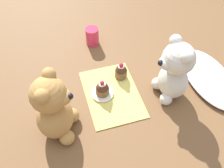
{
  "coord_description": "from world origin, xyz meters",
  "views": [
    {
      "loc": [
        0.55,
        -0.16,
        0.74
      ],
      "look_at": [
        0.0,
        0.0,
        0.06
      ],
      "focal_mm": 42.0,
      "sensor_mm": 36.0,
      "label": 1
    }
  ],
  "objects": [
    {
      "name": "tulle_cloth",
      "position": [
        0.04,
        0.36,
        0.01
      ],
      "size": [
        0.31,
        0.16,
        0.03
      ],
      "primitive_type": "ellipsoid",
      "color": "silver",
      "rests_on": "ground_plane"
    },
    {
      "name": "knitted_placemat",
      "position": [
        0.0,
        0.0,
        0.0
      ],
      "size": [
        0.26,
        0.19,
        0.01
      ],
      "primitive_type": "cube",
      "color": "#E0D166",
      "rests_on": "ground_plane"
    },
    {
      "name": "teddy_bear_cream",
      "position": [
        0.05,
        0.2,
        0.11
      ],
      "size": [
        0.12,
        0.12,
        0.23
      ],
      "rotation": [
        0.0,
        0.0,
        0.02
      ],
      "color": "silver",
      "rests_on": "ground_plane"
    },
    {
      "name": "saucer_plate",
      "position": [
        -0.01,
        -0.03,
        0.01
      ],
      "size": [
        0.08,
        0.08,
        0.01
      ],
      "primitive_type": "cylinder",
      "color": "white",
      "rests_on": "knitted_placemat"
    },
    {
      "name": "ground_plane",
      "position": [
        0.0,
        0.0,
        0.0
      ],
      "size": [
        4.0,
        4.0,
        0.0
      ],
      "primitive_type": "plane",
      "color": "brown"
    },
    {
      "name": "cupcake_near_tan_bear",
      "position": [
        -0.01,
        -0.03,
        0.03
      ],
      "size": [
        0.05,
        0.05,
        0.06
      ],
      "color": "brown",
      "rests_on": "saucer_plate"
    },
    {
      "name": "cupcake_near_cream_bear",
      "position": [
        -0.07,
        0.06,
        0.03
      ],
      "size": [
        0.04,
        0.04,
        0.07
      ],
      "color": "brown",
      "rests_on": "knitted_placemat"
    },
    {
      "name": "juice_glass",
      "position": [
        -0.29,
        0.0,
        0.04
      ],
      "size": [
        0.05,
        0.05,
        0.07
      ],
      "primitive_type": "cylinder",
      "color": "#DB3356",
      "rests_on": "ground_plane"
    },
    {
      "name": "teddy_bear_tan",
      "position": [
        0.09,
        -0.2,
        0.11
      ],
      "size": [
        0.15,
        0.15,
        0.24
      ],
      "rotation": [
        0.0,
        0.0,
        2.76
      ],
      "color": "#B78447",
      "rests_on": "ground_plane"
    }
  ]
}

